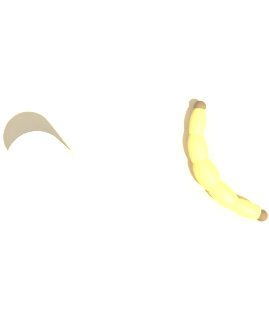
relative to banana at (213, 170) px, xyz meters
The scene contains 3 objects.
wooden_tabletop 8.34cm from the banana, 44.56° to the right, with size 120.00×120.00×3.00cm, color #D7B882.
banana is the anchor object (origin of this frame).
smoothie_glass 25.41cm from the banana, 28.51° to the right, with size 8.06×8.06×12.86cm.
Camera 1 is at (7.81, 4.27, 75.36)cm, focal length 48.86 mm.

